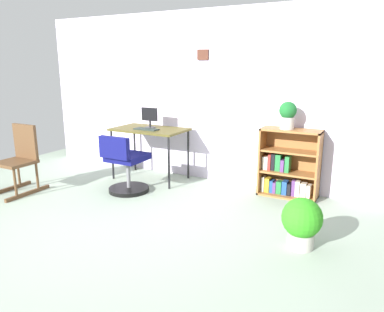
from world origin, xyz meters
TOP-DOWN VIEW (x-y plane):
  - ground_plane at (0.00, 0.00)m, footprint 6.24×6.24m
  - wall_back at (0.00, 2.15)m, footprint 5.20×0.12m
  - desk at (-0.52, 1.73)m, footprint 1.02×0.61m
  - monitor at (-0.54, 1.76)m, footprint 0.25×0.15m
  - keyboard at (-0.50, 1.61)m, footprint 0.34×0.14m
  - office_chair at (-0.46, 1.08)m, footprint 0.52×0.55m
  - rocking_chair at (-1.68, 0.49)m, footprint 0.42×0.64m
  - bookshelf_low at (1.38, 1.95)m, footprint 0.72×0.30m
  - potted_plant_on_shelf at (1.35, 1.90)m, footprint 0.21×0.21m
  - potted_plant_floor at (1.84, 0.63)m, footprint 0.36×0.36m

SIDE VIEW (x-z plane):
  - ground_plane at x=0.00m, z-range 0.00..0.00m
  - potted_plant_floor at x=1.84m, z-range 0.02..0.49m
  - office_chair at x=-0.46m, z-range -0.05..0.71m
  - bookshelf_low at x=1.38m, z-range -0.05..0.80m
  - rocking_chair at x=-1.68m, z-range 0.01..0.87m
  - desk at x=-0.52m, z-range 0.31..1.04m
  - keyboard at x=-0.50m, z-range 0.73..0.75m
  - monitor at x=-0.54m, z-range 0.74..1.03m
  - potted_plant_on_shelf at x=1.35m, z-range 0.86..1.19m
  - wall_back at x=0.00m, z-range 0.00..2.32m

